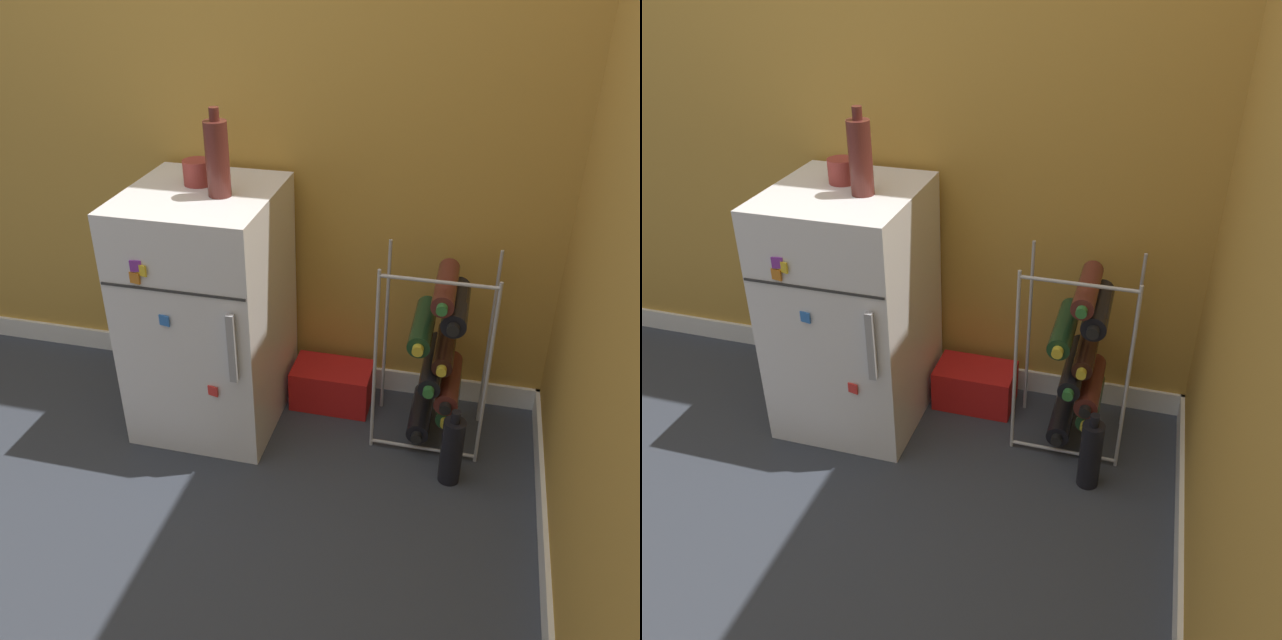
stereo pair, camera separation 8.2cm
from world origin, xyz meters
TOP-DOWN VIEW (x-y plane):
  - ground_plane at (0.00, 0.00)m, footprint 14.00×14.00m
  - wall_back at (0.00, 0.71)m, footprint 7.01×0.07m
  - mini_fridge at (-0.18, 0.39)m, footprint 0.48×0.56m
  - wine_rack at (0.63, 0.43)m, footprint 0.38×0.33m
  - soda_box at (0.23, 0.53)m, footprint 0.30×0.18m
  - fridge_top_cup at (-0.21, 0.45)m, footprint 0.09×0.09m
  - fridge_top_bottle at (-0.10, 0.37)m, footprint 0.07×0.07m
  - loose_bottle_floor at (0.71, 0.21)m, footprint 0.07×0.07m

SIDE VIEW (x-z plane):
  - ground_plane at x=0.00m, z-range 0.00..0.00m
  - soda_box at x=0.23m, z-range 0.00..0.16m
  - loose_bottle_floor at x=0.71m, z-range -0.02..0.27m
  - wine_rack at x=0.63m, z-range 0.00..0.69m
  - mini_fridge at x=-0.18m, z-range 0.00..0.87m
  - fridge_top_cup at x=-0.21m, z-range 0.87..0.95m
  - fridge_top_bottle at x=-0.10m, z-range 0.85..1.13m
  - wall_back at x=0.00m, z-range -0.01..2.49m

